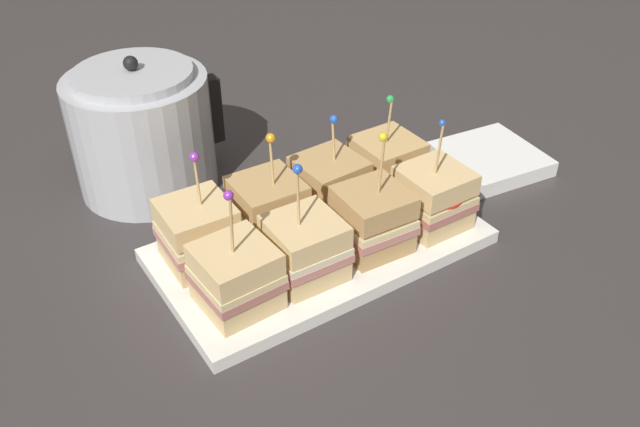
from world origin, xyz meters
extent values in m
plane|color=#383333|center=(0.00, 0.00, 0.00)|extent=(6.00, 6.00, 0.00)
cube|color=white|center=(0.00, 0.00, 0.01)|extent=(0.41, 0.23, 0.01)
cube|color=white|center=(0.00, 0.00, 0.01)|extent=(0.41, 0.23, 0.01)
cube|color=#DBB77A|center=(-0.14, -0.05, 0.03)|extent=(0.09, 0.09, 0.03)
cube|color=#B26B60|center=(-0.14, -0.05, 0.05)|extent=(0.09, 0.09, 0.01)
cube|color=beige|center=(-0.14, -0.05, 0.06)|extent=(0.09, 0.09, 0.01)
cube|color=#E8C281|center=(-0.14, -0.05, 0.08)|extent=(0.09, 0.09, 0.03)
cylinder|color=tan|center=(-0.14, -0.05, 0.13)|extent=(0.00, 0.01, 0.09)
sphere|color=purple|center=(-0.14, -0.05, 0.17)|extent=(0.01, 0.01, 0.01)
cube|color=#DBB77A|center=(-0.05, -0.04, 0.03)|extent=(0.08, 0.08, 0.03)
cube|color=tan|center=(-0.05, -0.04, 0.05)|extent=(0.09, 0.09, 0.01)
cube|color=beige|center=(-0.05, -0.04, 0.06)|extent=(0.08, 0.08, 0.01)
cube|color=#E8C281|center=(-0.05, -0.04, 0.08)|extent=(0.08, 0.08, 0.03)
cylinder|color=tan|center=(-0.06, -0.04, 0.13)|extent=(0.00, 0.01, 0.09)
sphere|color=blue|center=(-0.06, -0.04, 0.17)|extent=(0.01, 0.01, 0.01)
cube|color=tan|center=(0.05, -0.04, 0.03)|extent=(0.09, 0.09, 0.03)
cube|color=tan|center=(0.05, -0.04, 0.05)|extent=(0.09, 0.09, 0.01)
cube|color=beige|center=(0.05, -0.04, 0.06)|extent=(0.09, 0.09, 0.01)
cylinder|color=red|center=(0.05, -0.06, 0.07)|extent=(0.05, 0.05, 0.00)
cube|color=tan|center=(0.05, -0.04, 0.08)|extent=(0.09, 0.09, 0.03)
cylinder|color=tan|center=(0.05, -0.05, 0.13)|extent=(0.00, 0.01, 0.09)
sphere|color=yellow|center=(0.05, -0.05, 0.18)|extent=(0.01, 0.01, 0.01)
cube|color=#DBB77A|center=(0.14, -0.05, 0.03)|extent=(0.08, 0.08, 0.03)
cube|color=#B26B60|center=(0.14, -0.05, 0.05)|extent=(0.09, 0.09, 0.01)
cube|color=beige|center=(0.14, -0.05, 0.06)|extent=(0.08, 0.08, 0.01)
cylinder|color=red|center=(0.14, -0.06, 0.07)|extent=(0.06, 0.06, 0.00)
cube|color=#E8C281|center=(0.14, -0.05, 0.08)|extent=(0.08, 0.08, 0.03)
cylinder|color=tan|center=(0.14, -0.05, 0.13)|extent=(0.00, 0.01, 0.08)
sphere|color=blue|center=(0.14, -0.05, 0.17)|extent=(0.01, 0.01, 0.01)
cube|color=#DBB77A|center=(-0.14, 0.05, 0.03)|extent=(0.08, 0.08, 0.03)
cube|color=tan|center=(-0.14, 0.05, 0.05)|extent=(0.09, 0.09, 0.01)
cube|color=beige|center=(-0.14, 0.05, 0.06)|extent=(0.09, 0.09, 0.01)
cylinder|color=red|center=(-0.14, 0.03, 0.07)|extent=(0.06, 0.06, 0.00)
cube|color=#E8C281|center=(-0.14, 0.05, 0.08)|extent=(0.08, 0.08, 0.03)
cylinder|color=tan|center=(-0.14, 0.05, 0.13)|extent=(0.00, 0.01, 0.08)
sphere|color=purple|center=(-0.14, 0.05, 0.16)|extent=(0.01, 0.01, 0.01)
cube|color=tan|center=(-0.05, 0.05, 0.03)|extent=(0.08, 0.08, 0.03)
cube|color=tan|center=(-0.05, 0.05, 0.05)|extent=(0.09, 0.09, 0.01)
cube|color=beige|center=(-0.05, 0.05, 0.06)|extent=(0.09, 0.09, 0.01)
cylinder|color=red|center=(-0.05, 0.03, 0.07)|extent=(0.05, 0.05, 0.00)
cube|color=tan|center=(-0.05, 0.05, 0.08)|extent=(0.08, 0.08, 0.03)
cylinder|color=tan|center=(-0.04, 0.04, 0.13)|extent=(0.00, 0.01, 0.08)
sphere|color=orange|center=(-0.04, 0.04, 0.16)|extent=(0.01, 0.01, 0.01)
cube|color=tan|center=(0.05, 0.05, 0.03)|extent=(0.09, 0.09, 0.03)
cube|color=tan|center=(0.05, 0.05, 0.05)|extent=(0.09, 0.09, 0.01)
cube|color=beige|center=(0.05, 0.05, 0.06)|extent=(0.09, 0.09, 0.01)
cylinder|color=red|center=(0.05, 0.03, 0.07)|extent=(0.06, 0.06, 0.00)
cube|color=tan|center=(0.05, 0.05, 0.08)|extent=(0.09, 0.09, 0.03)
cylinder|color=tan|center=(0.05, 0.05, 0.12)|extent=(0.00, 0.01, 0.07)
sphere|color=blue|center=(0.05, 0.05, 0.16)|extent=(0.01, 0.01, 0.01)
cube|color=tan|center=(0.14, 0.05, 0.03)|extent=(0.08, 0.08, 0.03)
cube|color=#B26B60|center=(0.14, 0.05, 0.05)|extent=(0.09, 0.09, 0.01)
cube|color=beige|center=(0.14, 0.05, 0.06)|extent=(0.08, 0.08, 0.01)
cylinder|color=red|center=(0.14, 0.03, 0.07)|extent=(0.05, 0.05, 0.00)
cube|color=tan|center=(0.14, 0.05, 0.08)|extent=(0.08, 0.08, 0.03)
cylinder|color=tan|center=(0.14, 0.04, 0.13)|extent=(0.00, 0.01, 0.08)
sphere|color=green|center=(0.14, 0.04, 0.16)|extent=(0.01, 0.01, 0.01)
cylinder|color=#B7BABF|center=(-0.12, 0.27, 0.08)|extent=(0.20, 0.20, 0.17)
cylinder|color=#B7BABF|center=(-0.12, 0.27, 0.18)|extent=(0.16, 0.16, 0.01)
sphere|color=black|center=(-0.12, 0.27, 0.19)|extent=(0.02, 0.02, 0.02)
cube|color=black|center=(-0.01, 0.27, 0.09)|extent=(0.02, 0.02, 0.10)
cube|color=white|center=(0.34, 0.03, 0.01)|extent=(0.16, 0.16, 0.02)
camera|label=1|loc=(-0.38, -0.57, 0.55)|focal=38.00mm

